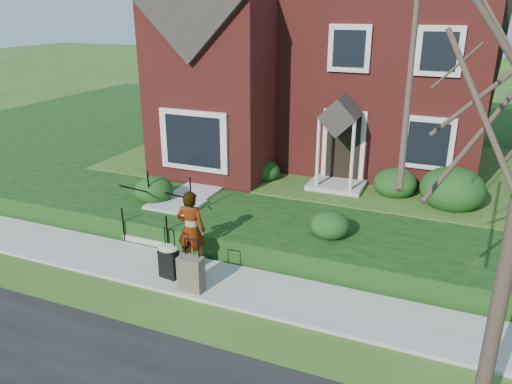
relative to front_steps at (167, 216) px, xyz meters
The scene contains 10 objects.
ground 3.14m from the front_steps, 36.42° to the right, with size 120.00×120.00×0.00m, color #2D5119.
sidewalk 3.14m from the front_steps, 36.42° to the right, with size 60.00×1.60×0.08m, color #9E9B93.
terrace 11.15m from the front_steps, 54.33° to the left, with size 44.00×20.00×0.60m, color black.
walkway 3.16m from the front_steps, 90.00° to the left, with size 1.20×6.00×0.06m, color #9E9B93.
main_house 9.41m from the front_steps, 73.56° to the left, with size 10.40×10.20×9.40m.
front_steps is the anchor object (origin of this frame).
foundation_shrubs 4.52m from the front_steps, 42.20° to the left, with size 10.40×4.50×1.21m.
woman 2.26m from the front_steps, 42.34° to the right, with size 0.67×0.44×1.84m, color #999999.
suitcase_black 2.54m from the front_steps, 56.43° to the right, with size 0.52×0.44×1.14m.
suitcase_olive 3.19m from the front_steps, 48.48° to the right, with size 0.53×0.30×1.14m.
Camera 1 is at (4.44, -8.46, 5.70)m, focal length 35.00 mm.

